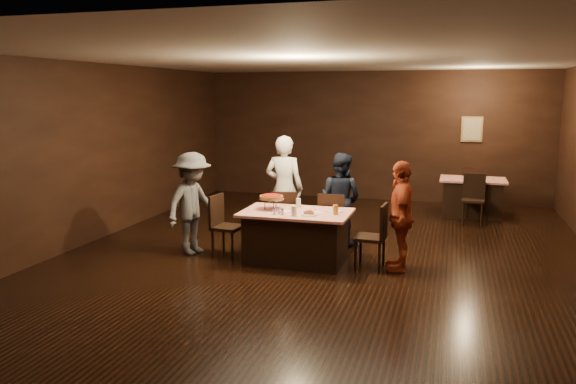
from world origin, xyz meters
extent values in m
plane|color=black|center=(0.00, 0.00, 0.00)|extent=(10.00, 10.00, 0.00)
cube|color=silver|center=(0.00, 0.00, 3.00)|extent=(8.00, 10.00, 0.04)
cube|color=black|center=(0.00, 5.00, 1.50)|extent=(8.00, 0.04, 3.00)
cube|color=black|center=(0.00, -5.00, 1.50)|extent=(8.00, 0.04, 3.00)
cube|color=black|center=(-4.00, 0.00, 1.50)|extent=(0.04, 10.00, 3.00)
cube|color=tan|center=(2.20, 4.97, 1.70)|extent=(0.46, 0.03, 0.56)
cube|color=beige|center=(2.20, 4.95, 1.70)|extent=(0.38, 0.01, 0.48)
cube|color=red|center=(-0.35, -0.39, 0.39)|extent=(1.60, 1.00, 0.77)
cube|color=red|center=(2.24, 3.72, 0.39)|extent=(1.30, 0.90, 0.77)
cube|color=black|center=(-0.75, 0.36, 0.47)|extent=(0.50, 0.50, 0.95)
cube|color=black|center=(0.05, 0.36, 0.47)|extent=(0.43, 0.43, 0.95)
cube|color=black|center=(-1.45, -0.39, 0.47)|extent=(0.46, 0.46, 0.95)
cube|color=black|center=(0.75, -0.39, 0.47)|extent=(0.44, 0.44, 0.95)
cube|color=black|center=(2.24, 3.02, 0.47)|extent=(0.45, 0.45, 0.95)
cube|color=black|center=(2.24, 4.32, 0.47)|extent=(0.44, 0.44, 0.95)
imported|color=white|center=(-0.89, 0.77, 0.90)|extent=(0.66, 0.44, 1.80)
imported|color=black|center=(0.07, 0.84, 0.76)|extent=(0.89, 0.80, 1.53)
imported|color=#5C5D61|center=(-2.03, -0.40, 0.80)|extent=(0.88, 1.16, 1.60)
imported|color=#AE3C1E|center=(1.16, -0.34, 0.79)|extent=(0.49, 0.96, 1.57)
cylinder|color=black|center=(-0.75, -0.24, 0.84)|extent=(0.01, 0.01, 0.15)
cylinder|color=black|center=(-0.84, -0.39, 0.84)|extent=(0.01, 0.01, 0.15)
cylinder|color=black|center=(-0.67, -0.39, 0.84)|extent=(0.01, 0.01, 0.15)
cylinder|color=silver|center=(-0.75, -0.34, 0.93)|extent=(0.38, 0.38, 0.01)
cylinder|color=#B27233|center=(-0.75, -0.34, 0.96)|extent=(0.35, 0.35, 0.05)
cylinder|color=#A5140C|center=(-0.75, -0.34, 0.98)|extent=(0.30, 0.30, 0.01)
cylinder|color=white|center=(-0.10, -0.57, 0.78)|extent=(0.25, 0.25, 0.01)
cylinder|color=#B27233|center=(-0.10, -0.57, 0.81)|extent=(0.18, 0.18, 0.04)
cylinder|color=#A5140C|center=(-0.10, -0.57, 0.83)|extent=(0.14, 0.14, 0.01)
cylinder|color=white|center=(0.20, -0.24, 0.78)|extent=(0.25, 0.25, 0.01)
cylinder|color=silver|center=(-0.30, -0.69, 0.84)|extent=(0.08, 0.08, 0.14)
cylinder|color=#BF7F26|center=(0.25, -0.44, 0.84)|extent=(0.08, 0.08, 0.14)
cylinder|color=silver|center=(-0.40, -0.09, 0.84)|extent=(0.08, 0.08, 0.14)
cylinder|color=silver|center=(-0.53, -0.64, 0.81)|extent=(0.04, 0.04, 0.08)
cylinder|color=silver|center=(-0.53, -0.64, 0.85)|extent=(0.05, 0.05, 0.02)
cylinder|color=silver|center=(-0.47, -0.69, 0.81)|extent=(0.04, 0.04, 0.08)
cylinder|color=silver|center=(-0.47, -0.69, 0.85)|extent=(0.05, 0.05, 0.02)
cylinder|color=silver|center=(-0.59, -0.69, 0.81)|extent=(0.04, 0.04, 0.08)
cylinder|color=silver|center=(-0.59, -0.69, 0.85)|extent=(0.05, 0.05, 0.02)
cube|color=white|center=(-0.05, -0.39, 0.77)|extent=(0.19, 0.19, 0.01)
cube|color=white|center=(-0.50, -0.44, 0.77)|extent=(0.21, 0.21, 0.01)
camera|label=1|loc=(1.83, -8.20, 2.49)|focal=35.00mm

